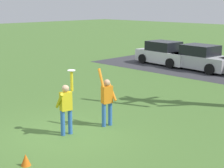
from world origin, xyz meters
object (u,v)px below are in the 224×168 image
object	(u,v)px
person_catcher	(66,105)
frisbee_disc	(71,70)
person_defender	(107,99)
parked_car_silver	(201,59)
field_cone_orange	(26,160)
parked_car_white	(165,54)

from	to	relation	value
person_catcher	frisbee_disc	xyz separation A→B (m)	(0.05, 0.22, 1.11)
person_catcher	person_defender	bearing A→B (deg)	-0.00
parked_car_silver	field_cone_orange	world-z (taller)	parked_car_silver
person_catcher	frisbee_disc	size ratio (longest dim) A/B	8.33
person_catcher	parked_car_white	xyz separation A→B (m)	(-5.82, 13.18, -0.25)
person_catcher	person_defender	size ratio (longest dim) A/B	1.02
person_catcher	field_cone_orange	distance (m)	2.51
parked_car_white	field_cone_orange	distance (m)	16.78
parked_car_white	parked_car_silver	bearing A→B (deg)	3.23
person_defender	parked_car_white	xyz separation A→B (m)	(-6.15, 11.67, -0.25)
person_catcher	field_cone_orange	xyz separation A→B (m)	(1.00, -2.14, -0.82)
person_catcher	parked_car_white	bearing A→B (deg)	36.36
person_defender	field_cone_orange	size ratio (longest dim) A/B	6.38
parked_car_silver	frisbee_disc	bearing A→B (deg)	-71.77
frisbee_disc	parked_car_white	size ratio (longest dim) A/B	0.06
parked_car_white	parked_car_silver	distance (m)	2.92
person_catcher	frisbee_disc	world-z (taller)	frisbee_disc
parked_car_white	parked_car_silver	world-z (taller)	same
frisbee_disc	parked_car_silver	size ratio (longest dim) A/B	0.06
parked_car_white	person_defender	bearing A→B (deg)	-56.88
person_defender	field_cone_orange	xyz separation A→B (m)	(0.67, -3.65, -0.82)
frisbee_disc	parked_car_white	bearing A→B (deg)	114.36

